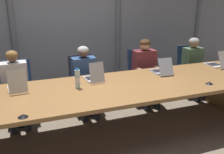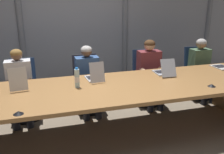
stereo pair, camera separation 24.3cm
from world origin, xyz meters
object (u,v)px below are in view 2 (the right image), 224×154
(office_chair_center, at_px, (87,89))
(office_chair_right_mid, at_px, (145,83))
(laptop_center, at_px, (95,76))
(office_chair_right_end, at_px, (196,78))
(person_center, at_px, (88,76))
(office_chair_left_mid, at_px, (24,96))
(conference_mic_middle, at_px, (212,85))
(laptop_left_mid, at_px, (18,84))
(person_left_mid, at_px, (19,82))
(laptop_right_mid, at_px, (164,71))
(person_right_mid, at_px, (150,69))
(laptop_right_end, at_px, (224,65))
(conference_mic_left_side, at_px, (18,113))
(person_right_end, at_px, (202,66))
(water_bottle_primary, at_px, (77,78))

(office_chair_center, height_order, office_chair_right_mid, office_chair_right_mid)
(laptop_center, bearing_deg, office_chair_right_end, -77.88)
(laptop_center, xyz_separation_m, person_center, (-0.00, 0.52, -0.15))
(office_chair_left_mid, bearing_deg, conference_mic_middle, 61.64)
(office_chair_left_mid, distance_m, office_chair_right_end, 3.33)
(laptop_left_mid, distance_m, office_chair_right_mid, 2.36)
(laptop_center, distance_m, conference_mic_middle, 1.67)
(person_left_mid, bearing_deg, person_center, 87.83)
(laptop_center, height_order, laptop_right_mid, laptop_center)
(person_left_mid, bearing_deg, person_right_mid, 87.98)
(person_left_mid, bearing_deg, office_chair_right_end, 90.55)
(person_center, bearing_deg, laptop_right_end, 76.52)
(person_center, xyz_separation_m, conference_mic_left_side, (-1.02, -1.39, 0.11))
(person_left_mid, bearing_deg, laptop_center, 62.57)
(laptop_right_end, bearing_deg, person_right_mid, 61.89)
(laptop_left_mid, distance_m, office_chair_left_mid, 0.85)
(office_chair_right_end, distance_m, person_right_end, 0.35)
(conference_mic_left_side, bearing_deg, laptop_right_end, 14.48)
(laptop_right_mid, relative_size, person_right_mid, 0.35)
(conference_mic_left_side, bearing_deg, office_chair_center, 56.60)
(laptop_right_end, distance_m, person_center, 2.35)
(laptop_left_mid, xyz_separation_m, laptop_center, (1.07, 0.04, -0.00))
(person_right_mid, relative_size, water_bottle_primary, 4.35)
(office_chair_right_mid, xyz_separation_m, person_center, (-1.13, -0.16, 0.30))
(office_chair_right_end, bearing_deg, office_chair_left_mid, -83.24)
(office_chair_right_mid, relative_size, office_chair_right_end, 1.00)
(laptop_right_mid, distance_m, person_right_end, 1.24)
(office_chair_left_mid, bearing_deg, laptop_center, 57.70)
(office_chair_center, bearing_deg, laptop_right_end, 71.45)
(office_chair_right_end, bearing_deg, person_left_mid, -80.52)
(person_right_end, bearing_deg, person_center, -92.79)
(office_chair_right_mid, relative_size, conference_mic_left_side, 8.97)
(laptop_right_mid, height_order, office_chair_right_mid, laptop_right_mid)
(office_chair_right_mid, bearing_deg, person_right_end, 87.87)
(office_chair_center, height_order, person_left_mid, person_left_mid)
(conference_mic_middle, bearing_deg, conference_mic_left_side, -176.50)
(office_chair_right_end, xyz_separation_m, person_right_end, (-0.03, -0.16, 0.31))
(laptop_right_mid, distance_m, laptop_right_end, 1.15)
(laptop_right_end, relative_size, office_chair_right_mid, 0.46)
(laptop_left_mid, bearing_deg, person_right_mid, -82.30)
(office_chair_center, bearing_deg, laptop_right_mid, 56.45)
(office_chair_right_end, bearing_deg, office_chair_right_mid, -83.28)
(laptop_left_mid, distance_m, office_chair_center, 1.37)
(office_chair_right_mid, distance_m, conference_mic_middle, 1.50)
(office_chair_left_mid, distance_m, person_right_mid, 2.25)
(office_chair_left_mid, xyz_separation_m, office_chair_right_mid, (2.21, 0.00, 0.01))
(laptop_center, bearing_deg, conference_mic_left_side, 125.85)
(office_chair_center, bearing_deg, office_chair_right_mid, 88.58)
(office_chair_right_mid, distance_m, conference_mic_left_side, 2.68)
(office_chair_left_mid, distance_m, conference_mic_left_side, 1.61)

